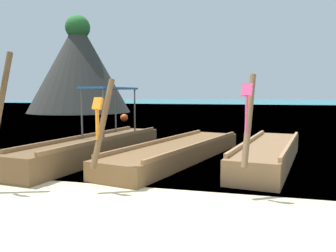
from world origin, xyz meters
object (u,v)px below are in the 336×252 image
at_px(longtail_boat_turquoise_ribbon, 96,147).
at_px(longtail_boat_orange_ribbon, 179,151).
at_px(mooring_buoy_near, 124,118).
at_px(longtail_boat_pink_ribbon, 269,154).
at_px(karst_rock, 76,68).

bearing_deg(longtail_boat_turquoise_ribbon, longtail_boat_orange_ribbon, 12.08).
bearing_deg(mooring_buoy_near, longtail_boat_pink_ribbon, -53.42).
height_order(longtail_boat_orange_ribbon, longtail_boat_pink_ribbon, longtail_boat_pink_ribbon).
distance_m(longtail_boat_pink_ribbon, karst_rock, 30.03).
xyz_separation_m(longtail_boat_turquoise_ribbon, mooring_buoy_near, (-4.38, 12.98, -0.10)).
xyz_separation_m(longtail_boat_turquoise_ribbon, longtail_boat_orange_ribbon, (2.39, 0.51, -0.13)).
bearing_deg(longtail_boat_pink_ribbon, mooring_buoy_near, 126.58).
height_order(longtail_boat_turquoise_ribbon, mooring_buoy_near, longtail_boat_turquoise_ribbon).
distance_m(longtail_boat_turquoise_ribbon, karst_rock, 27.59).
distance_m(longtail_boat_orange_ribbon, longtail_boat_pink_ribbon, 2.53).
height_order(longtail_boat_pink_ribbon, karst_rock, karst_rock).
height_order(karst_rock, mooring_buoy_near, karst_rock).
relative_size(longtail_boat_turquoise_ribbon, mooring_buoy_near, 12.97).
xyz_separation_m(karst_rock, mooring_buoy_near, (9.53, -10.47, -4.32)).
xyz_separation_m(longtail_boat_turquoise_ribbon, longtail_boat_pink_ribbon, (4.92, 0.45, -0.07)).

